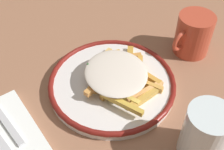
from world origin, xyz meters
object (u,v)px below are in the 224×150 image
(fries_heap, at_px, (119,74))
(coffee_mug, at_px, (193,34))
(napkin, at_px, (0,144))
(plate, at_px, (112,83))
(water_glass, at_px, (205,134))
(fork, at_px, (16,137))

(fries_heap, height_order, coffee_mug, coffee_mug)
(fries_heap, xyz_separation_m, napkin, (0.25, -0.03, -0.03))
(napkin, bearing_deg, coffee_mug, 173.66)
(plate, height_order, water_glass, water_glass)
(fries_heap, bearing_deg, coffee_mug, 173.45)
(coffee_mug, bearing_deg, water_glass, 42.86)
(plate, distance_m, napkin, 0.24)
(fork, xyz_separation_m, water_glass, (-0.23, 0.22, 0.04))
(fries_heap, relative_size, coffee_mug, 1.71)
(napkin, bearing_deg, fork, 156.45)
(plate, relative_size, water_glass, 2.50)
(coffee_mug, bearing_deg, plate, -7.83)
(plate, height_order, napkin, plate)
(water_glass, xyz_separation_m, coffee_mug, (-0.19, -0.18, -0.00))
(water_glass, bearing_deg, coffee_mug, -137.14)
(fries_heap, bearing_deg, plate, -26.23)
(plate, height_order, coffee_mug, coffee_mug)
(coffee_mug, bearing_deg, fork, -5.12)
(fork, distance_m, water_glass, 0.32)
(coffee_mug, bearing_deg, napkin, -6.34)
(plate, relative_size, coffee_mug, 2.38)
(plate, xyz_separation_m, fork, (0.21, -0.01, 0.00))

